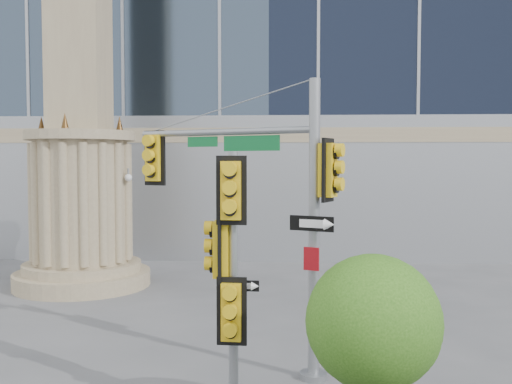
{
  "coord_description": "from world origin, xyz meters",
  "views": [
    {
      "loc": [
        0.72,
        -9.34,
        4.1
      ],
      "look_at": [
        0.12,
        2.0,
        3.5
      ],
      "focal_mm": 40.0,
      "sensor_mm": 36.0,
      "label": 1
    }
  ],
  "objects": [
    {
      "name": "monument",
      "position": [
        -6.0,
        9.0,
        5.52
      ],
      "size": [
        4.4,
        4.4,
        16.6
      ],
      "color": "gray",
      "rests_on": "ground"
    },
    {
      "name": "main_signal_pole",
      "position": [
        0.31,
        1.71,
        3.5
      ],
      "size": [
        4.1,
        2.12,
        5.64
      ],
      "rotation": [
        0.0,
        0.0,
        -0.42
      ],
      "color": "slate",
      "rests_on": "ground"
    },
    {
      "name": "secondary_signal_pole",
      "position": [
        -0.16,
        -0.57,
        2.5
      ],
      "size": [
        0.73,
        0.57,
        4.26
      ],
      "rotation": [
        0.0,
        0.0,
        -0.05
      ],
      "color": "slate",
      "rests_on": "ground"
    },
    {
      "name": "street_tree",
      "position": [
        1.91,
        -1.79,
        1.89
      ],
      "size": [
        1.85,
        1.8,
        2.88
      ],
      "color": "gray",
      "rests_on": "ground"
    }
  ]
}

